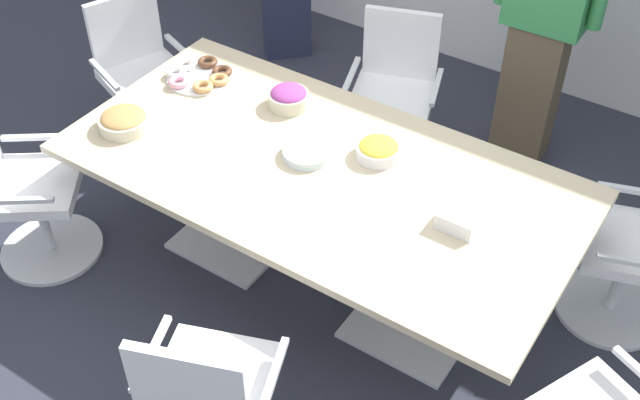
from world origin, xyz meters
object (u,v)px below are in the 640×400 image
at_px(plate_stack, 307,153).
at_px(office_chair_1, 393,101).
at_px(donut_platter, 199,75).
at_px(person_standing_1, 546,11).
at_px(snack_bowl_cookies, 124,120).
at_px(snack_bowl_candy_mix, 289,97).
at_px(napkin_pile, 461,217).
at_px(conference_table, 320,188).
at_px(office_chair_3, 24,194).
at_px(office_chair_2, 144,82).
at_px(snack_bowl_chips_yellow, 378,149).

bearing_deg(plate_stack, office_chair_1, 96.24).
bearing_deg(office_chair_1, plate_stack, 77.34).
height_order(donut_platter, plate_stack, donut_platter).
xyz_separation_m(person_standing_1, snack_bowl_cookies, (-1.39, -1.86, -0.16)).
xyz_separation_m(person_standing_1, snack_bowl_candy_mix, (-0.83, -1.26, -0.15)).
distance_m(office_chair_1, napkin_pile, 1.46).
relative_size(conference_table, office_chair_1, 2.64).
distance_m(person_standing_1, donut_platter, 1.91).
xyz_separation_m(office_chair_1, office_chair_3, (-1.16, -1.75, 0.00)).
relative_size(snack_bowl_candy_mix, donut_platter, 0.59).
bearing_deg(conference_table, snack_bowl_cookies, -164.23).
relative_size(conference_table, person_standing_1, 1.32).
height_order(office_chair_2, snack_bowl_chips_yellow, office_chair_2).
bearing_deg(office_chair_1, donut_platter, 29.73).
bearing_deg(plate_stack, office_chair_3, -151.26).
relative_size(snack_bowl_cookies, napkin_pile, 1.46).
bearing_deg(napkin_pile, snack_bowl_cookies, -170.25).
xyz_separation_m(office_chair_1, snack_bowl_candy_mix, (-0.19, -0.77, 0.40)).
distance_m(office_chair_1, office_chair_3, 2.10).
relative_size(snack_bowl_chips_yellow, donut_platter, 0.60).
bearing_deg(office_chair_1, office_chair_3, 37.72).
bearing_deg(snack_bowl_chips_yellow, office_chair_3, -150.44).
bearing_deg(snack_bowl_candy_mix, office_chair_3, -134.50).
bearing_deg(conference_table, donut_platter, 164.32).
height_order(snack_bowl_chips_yellow, snack_bowl_cookies, snack_bowl_cookies).
xyz_separation_m(snack_bowl_cookies, plate_stack, (0.87, 0.31, -0.02)).
height_order(office_chair_2, donut_platter, office_chair_2).
distance_m(office_chair_2, napkin_pile, 2.34).
relative_size(person_standing_1, napkin_pile, 10.75).
distance_m(conference_table, napkin_pile, 0.72).
bearing_deg(office_chair_3, conference_table, 79.57).
bearing_deg(snack_bowl_candy_mix, person_standing_1, 56.77).
bearing_deg(office_chair_2, snack_bowl_candy_mix, 105.48).
height_order(office_chair_3, snack_bowl_chips_yellow, office_chair_3).
distance_m(conference_table, donut_platter, 0.99).
distance_m(snack_bowl_chips_yellow, snack_bowl_cookies, 1.24).
bearing_deg(conference_table, office_chair_2, 164.50).
bearing_deg(office_chair_3, office_chair_2, 154.16).
bearing_deg(snack_bowl_chips_yellow, plate_stack, -146.83).
height_order(conference_table, office_chair_3, office_chair_3).
xyz_separation_m(office_chair_1, snack_bowl_cookies, (-0.75, -1.37, 0.39)).
distance_m(donut_platter, napkin_pile, 1.66).
distance_m(snack_bowl_candy_mix, plate_stack, 0.42).
height_order(snack_bowl_cookies, donut_platter, snack_bowl_cookies).
bearing_deg(snack_bowl_cookies, conference_table, 15.77).
bearing_deg(conference_table, office_chair_1, 100.91).
distance_m(office_chair_3, snack_bowl_candy_mix, 1.43).
bearing_deg(office_chair_2, office_chair_1, 136.95).
height_order(plate_stack, napkin_pile, napkin_pile).
bearing_deg(office_chair_1, conference_table, 82.01).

